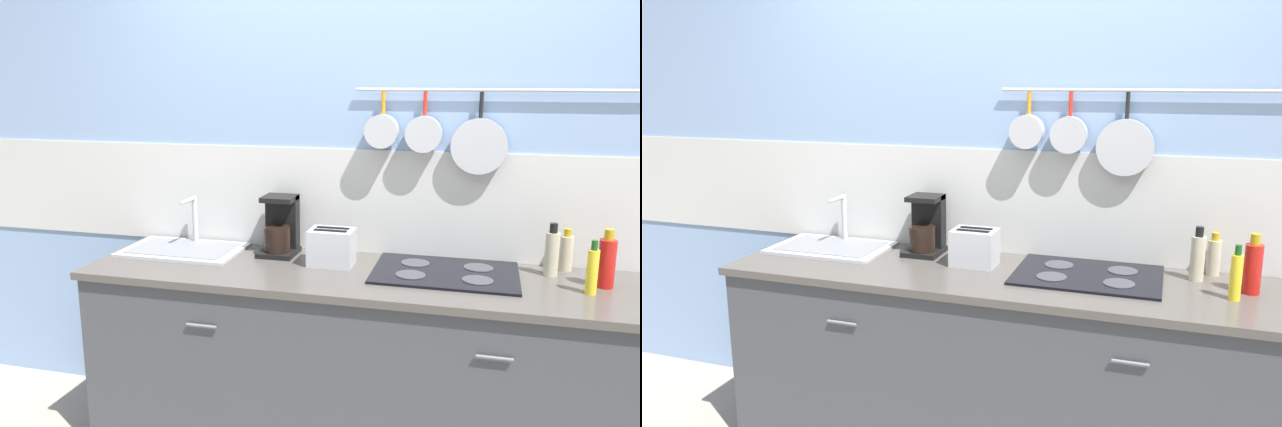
# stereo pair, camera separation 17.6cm
# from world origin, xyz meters

# --- Properties ---
(wall_back) EXTENTS (7.20, 0.16, 2.60)m
(wall_back) POSITION_xyz_m (0.00, 0.37, 1.28)
(wall_back) COLOR #84A3CC
(wall_back) RESTS_ON ground_plane
(cabinet_base) EXTENTS (2.46, 0.64, 0.87)m
(cabinet_base) POSITION_xyz_m (0.00, -0.00, 0.43)
(cabinet_base) COLOR #3F4247
(cabinet_base) RESTS_ON ground_plane
(countertop) EXTENTS (2.50, 0.66, 0.03)m
(countertop) POSITION_xyz_m (0.00, 0.00, 0.89)
(countertop) COLOR #4C4742
(countertop) RESTS_ON cabinet_base
(sink_basin) EXTENTS (0.59, 0.38, 0.26)m
(sink_basin) POSITION_xyz_m (-0.92, 0.13, 0.92)
(sink_basin) COLOR #B7BABF
(sink_basin) RESTS_ON countertop
(coffee_maker) EXTENTS (0.18, 0.20, 0.29)m
(coffee_maker) POSITION_xyz_m (-0.43, 0.22, 1.02)
(coffee_maker) COLOR black
(coffee_maker) RESTS_ON countertop
(toaster) EXTENTS (0.22, 0.16, 0.17)m
(toaster) POSITION_xyz_m (-0.14, 0.09, 0.99)
(toaster) COLOR #B7BABF
(toaster) RESTS_ON countertop
(cooktop) EXTENTS (0.64, 0.46, 0.01)m
(cooktop) POSITION_xyz_m (0.39, 0.09, 0.91)
(cooktop) COLOR black
(cooktop) RESTS_ON countertop
(bottle_hot_sauce) EXTENTS (0.06, 0.06, 0.24)m
(bottle_hot_sauce) POSITION_xyz_m (0.84, 0.18, 1.01)
(bottle_hot_sauce) COLOR #BFB799
(bottle_hot_sauce) RESTS_ON countertop
(bottle_dish_soap) EXTENTS (0.06, 0.06, 0.19)m
(bottle_dish_soap) POSITION_xyz_m (0.92, 0.29, 0.99)
(bottle_dish_soap) COLOR #BFB799
(bottle_dish_soap) RESTS_ON countertop
(bottle_sesame_oil) EXTENTS (0.05, 0.05, 0.23)m
(bottle_sesame_oil) POSITION_xyz_m (0.98, -0.03, 1.00)
(bottle_sesame_oil) COLOR yellow
(bottle_sesame_oil) RESTS_ON countertop
(bottle_vinegar) EXTENTS (0.07, 0.07, 0.25)m
(bottle_vinegar) POSITION_xyz_m (1.05, 0.08, 1.01)
(bottle_vinegar) COLOR red
(bottle_vinegar) RESTS_ON countertop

